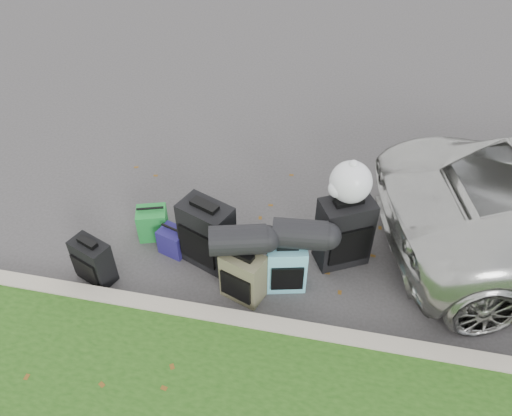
% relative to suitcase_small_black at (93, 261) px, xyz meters
% --- Properties ---
extents(ground, '(120.00, 120.00, 0.00)m').
position_rel_suitcase_small_black_xyz_m(ground, '(1.71, 0.68, -0.27)').
color(ground, '#383535').
rests_on(ground, ground).
extents(curb, '(120.00, 0.18, 0.15)m').
position_rel_suitcase_small_black_xyz_m(curb, '(1.71, -0.32, -0.19)').
color(curb, '#9E937F').
rests_on(curb, ground).
extents(suitcase_small_black, '(0.48, 0.38, 0.53)m').
position_rel_suitcase_small_black_xyz_m(suitcase_small_black, '(0.00, 0.00, 0.00)').
color(suitcase_small_black, black).
rests_on(suitcase_small_black, ground).
extents(suitcase_large_black_left, '(0.65, 0.53, 0.81)m').
position_rel_suitcase_small_black_xyz_m(suitcase_large_black_left, '(1.14, 0.50, 0.14)').
color(suitcase_large_black_left, black).
rests_on(suitcase_large_black_left, ground).
extents(suitcase_olive, '(0.49, 0.40, 0.59)m').
position_rel_suitcase_small_black_xyz_m(suitcase_olive, '(1.64, 0.09, 0.03)').
color(suitcase_olive, '#484530').
rests_on(suitcase_olive, ground).
extents(suitcase_teal, '(0.46, 0.33, 0.59)m').
position_rel_suitcase_small_black_xyz_m(suitcase_teal, '(2.06, 0.31, 0.03)').
color(suitcase_teal, '#5296AB').
rests_on(suitcase_teal, ground).
extents(suitcase_large_black_right, '(0.66, 0.57, 0.85)m').
position_rel_suitcase_small_black_xyz_m(suitcase_large_black_right, '(2.61, 0.83, 0.16)').
color(suitcase_large_black_right, black).
rests_on(suitcase_large_black_right, ground).
extents(tote_green, '(0.41, 0.37, 0.39)m').
position_rel_suitcase_small_black_xyz_m(tote_green, '(0.38, 0.76, -0.07)').
color(tote_green, '#1C8230').
rests_on(tote_green, ground).
extents(tote_navy, '(0.36, 0.32, 0.33)m').
position_rel_suitcase_small_black_xyz_m(tote_navy, '(0.71, 0.56, -0.10)').
color(tote_navy, navy).
rests_on(tote_navy, ground).
extents(duffel_left, '(0.63, 0.44, 0.31)m').
position_rel_suitcase_small_black_xyz_m(duffel_left, '(1.58, 0.17, 0.48)').
color(duffel_left, black).
rests_on(duffel_left, suitcase_olive).
extents(duffel_right, '(0.58, 0.36, 0.31)m').
position_rel_suitcase_small_black_xyz_m(duffel_right, '(2.17, 0.38, 0.48)').
color(duffel_right, black).
rests_on(duffel_right, suitcase_teal).
extents(trash_bag, '(0.44, 0.44, 0.44)m').
position_rel_suitcase_small_black_xyz_m(trash_bag, '(2.60, 0.90, 0.81)').
color(trash_bag, white).
rests_on(trash_bag, suitcase_large_black_right).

